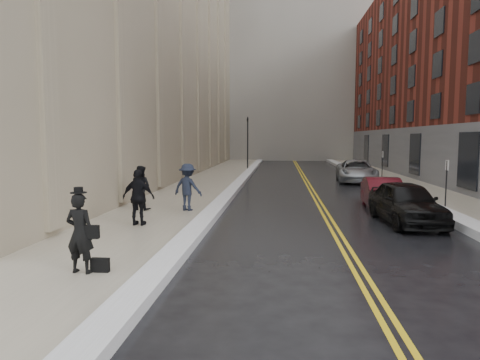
% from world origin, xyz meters
% --- Properties ---
extents(ground, '(160.00, 160.00, 0.00)m').
position_xyz_m(ground, '(0.00, 0.00, 0.00)').
color(ground, black).
rests_on(ground, ground).
extents(sidewalk_left, '(4.00, 64.00, 0.15)m').
position_xyz_m(sidewalk_left, '(-4.50, 16.00, 0.07)').
color(sidewalk_left, gray).
rests_on(sidewalk_left, ground).
extents(sidewalk_right, '(3.00, 64.00, 0.15)m').
position_xyz_m(sidewalk_right, '(9.00, 16.00, 0.07)').
color(sidewalk_right, gray).
rests_on(sidewalk_right, ground).
extents(lane_stripe_a, '(0.12, 64.00, 0.01)m').
position_xyz_m(lane_stripe_a, '(2.38, 16.00, 0.00)').
color(lane_stripe_a, gold).
rests_on(lane_stripe_a, ground).
extents(lane_stripe_b, '(0.12, 64.00, 0.01)m').
position_xyz_m(lane_stripe_b, '(2.62, 16.00, 0.00)').
color(lane_stripe_b, gold).
rests_on(lane_stripe_b, ground).
extents(snow_ridge_left, '(0.70, 60.80, 0.26)m').
position_xyz_m(snow_ridge_left, '(-2.20, 16.00, 0.13)').
color(snow_ridge_left, white).
rests_on(snow_ridge_left, ground).
extents(snow_ridge_right, '(0.85, 60.80, 0.30)m').
position_xyz_m(snow_ridge_right, '(7.15, 16.00, 0.15)').
color(snow_ridge_right, white).
rests_on(snow_ridge_right, ground).
extents(tower_far_right, '(22.00, 18.00, 44.00)m').
position_xyz_m(tower_far_right, '(14.00, 66.00, 22.00)').
color(tower_far_right, slate).
rests_on(tower_far_right, ground).
extents(traffic_signal, '(0.18, 0.15, 5.20)m').
position_xyz_m(traffic_signal, '(-2.60, 30.00, 3.08)').
color(traffic_signal, black).
rests_on(traffic_signal, ground).
extents(parking_sign_near, '(0.06, 0.35, 2.23)m').
position_xyz_m(parking_sign_near, '(7.90, 8.00, 1.36)').
color(parking_sign_near, black).
rests_on(parking_sign_near, ground).
extents(parking_sign_far, '(0.06, 0.35, 2.23)m').
position_xyz_m(parking_sign_far, '(7.90, 20.00, 1.36)').
color(parking_sign_far, black).
rests_on(parking_sign_far, ground).
extents(car_black, '(2.20, 4.78, 1.59)m').
position_xyz_m(car_black, '(5.27, 4.76, 0.79)').
color(car_black, black).
rests_on(car_black, ground).
extents(car_maroon, '(1.71, 4.34, 1.41)m').
position_xyz_m(car_maroon, '(5.20, 7.99, 0.70)').
color(car_maroon, '#4A0D14').
rests_on(car_maroon, ground).
extents(car_silver_near, '(2.33, 4.84, 1.36)m').
position_xyz_m(car_silver_near, '(6.28, 20.74, 0.68)').
color(car_silver_near, '#A8ABB0').
rests_on(car_silver_near, ground).
extents(car_silver_far, '(3.06, 5.91, 1.59)m').
position_xyz_m(car_silver_far, '(6.08, 20.04, 0.80)').
color(car_silver_far, '#A2A6AA').
rests_on(car_silver_far, ground).
extents(pedestrian_main, '(0.71, 0.51, 1.83)m').
position_xyz_m(pedestrian_main, '(-3.89, -2.48, 1.07)').
color(pedestrian_main, black).
rests_on(pedestrian_main, sidewalk_left).
extents(pedestrian_a, '(1.07, 0.93, 1.88)m').
position_xyz_m(pedestrian_a, '(-5.30, 5.95, 1.09)').
color(pedestrian_a, black).
rests_on(pedestrian_a, sidewalk_left).
extents(pedestrian_b, '(1.44, 1.10, 1.98)m').
position_xyz_m(pedestrian_b, '(-3.28, 5.97, 1.14)').
color(pedestrian_b, '#1A2030').
rests_on(pedestrian_b, sidewalk_left).
extents(pedestrian_c, '(1.18, 0.55, 1.96)m').
position_xyz_m(pedestrian_c, '(-4.33, 2.82, 1.13)').
color(pedestrian_c, black).
rests_on(pedestrian_c, sidewalk_left).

